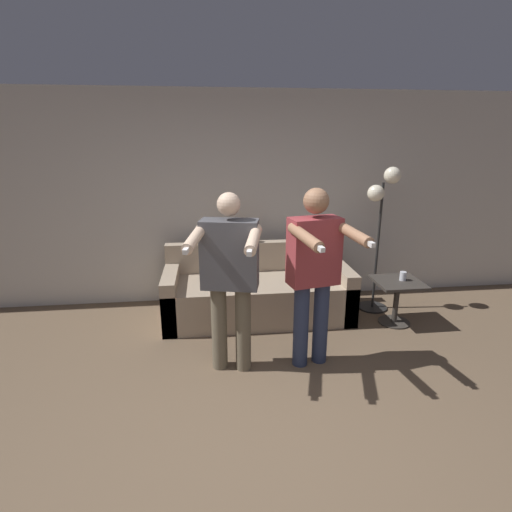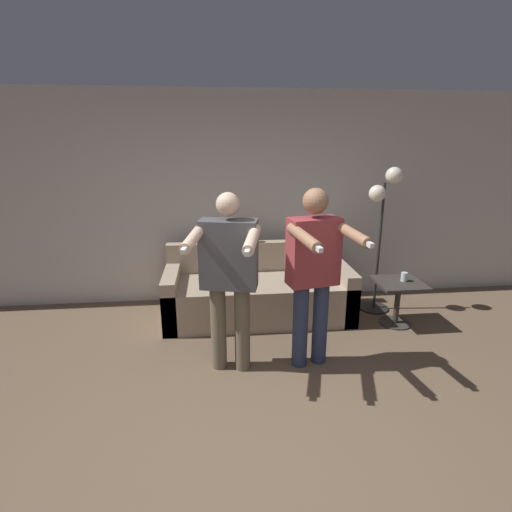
{
  "view_description": "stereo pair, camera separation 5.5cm",
  "coord_description": "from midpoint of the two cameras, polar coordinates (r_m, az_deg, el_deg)",
  "views": [
    {
      "loc": [
        -0.29,
        -2.13,
        2.06
      ],
      "look_at": [
        0.16,
        1.65,
        0.91
      ],
      "focal_mm": 28.0,
      "sensor_mm": 36.0,
      "label": 1
    },
    {
      "loc": [
        -0.24,
        -2.14,
        2.06
      ],
      "look_at": [
        0.16,
        1.65,
        0.91
      ],
      "focal_mm": 28.0,
      "sensor_mm": 36.0,
      "label": 2
    }
  ],
  "objects": [
    {
      "name": "cat",
      "position": [
        4.82,
        -2.81,
        2.96
      ],
      "size": [
        0.51,
        0.14,
        0.19
      ],
      "color": "tan",
      "rests_on": "couch"
    },
    {
      "name": "wall_back",
      "position": [
        5.04,
        -3.79,
        8.05
      ],
      "size": [
        10.0,
        0.05,
        2.6
      ],
      "color": "beige",
      "rests_on": "ground_plane"
    },
    {
      "name": "side_table",
      "position": [
        4.77,
        19.2,
        -4.96
      ],
      "size": [
        0.51,
        0.51,
        0.51
      ],
      "color": "#38332D",
      "rests_on": "ground_plane"
    },
    {
      "name": "cup",
      "position": [
        4.74,
        19.95,
        -2.72
      ],
      "size": [
        0.07,
        0.07,
        0.1
      ],
      "color": "silver",
      "rests_on": "side_table"
    },
    {
      "name": "ground_plane",
      "position": [
        2.98,
        0.21,
        -26.98
      ],
      "size": [
        16.0,
        16.0,
        0.0
      ],
      "primitive_type": "plane",
      "color": "brown"
    },
    {
      "name": "person_left",
      "position": [
        3.43,
        -4.24,
        -2.28
      ],
      "size": [
        0.65,
        0.76,
        1.62
      ],
      "rotation": [
        0.0,
        0.0,
        -0.22
      ],
      "color": "#6B604C",
      "rests_on": "ground_plane"
    },
    {
      "name": "couch",
      "position": [
        4.72,
        -0.12,
        -5.38
      ],
      "size": [
        2.14,
        0.87,
        0.82
      ],
      "color": "tan",
      "rests_on": "ground_plane"
    },
    {
      "name": "person_right",
      "position": [
        3.54,
        7.9,
        -1.63
      ],
      "size": [
        0.6,
        0.74,
        1.65
      ],
      "rotation": [
        0.0,
        0.0,
        0.2
      ],
      "color": "#2D3856",
      "rests_on": "ground_plane"
    },
    {
      "name": "floor_lamp",
      "position": [
        4.87,
        17.22,
        6.56
      ],
      "size": [
        0.37,
        0.36,
        1.73
      ],
      "color": "black",
      "rests_on": "ground_plane"
    }
  ]
}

